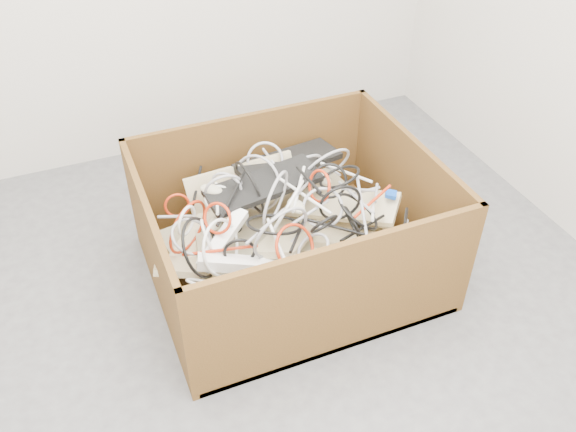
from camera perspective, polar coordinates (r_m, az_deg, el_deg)
name	(u,v)px	position (r m, az deg, el deg)	size (l,w,h in m)	color
ground	(272,332)	(2.43, -1.54, -10.83)	(3.00, 3.00, 0.00)	#48484A
room_shell	(264,21)	(1.68, -2.30, 17.80)	(3.04, 3.04, 2.50)	beige
cardboard_box	(286,249)	(2.56, -0.14, -3.08)	(1.13, 0.94, 0.55)	#3F290F
keyboard_pile	(291,216)	(2.51, 0.26, 0.05)	(1.10, 0.80, 0.32)	beige
mice_scatter	(280,218)	(2.38, -0.79, -0.20)	(0.62, 0.54, 0.18)	#BBB597
power_strip_left	(223,239)	(2.30, -6.10, -2.16)	(0.29, 0.05, 0.04)	white
power_strip_right	(239,264)	(2.24, -4.58, -4.51)	(0.31, 0.06, 0.04)	white
vga_plug	(391,194)	(2.50, 9.59, 2.02)	(0.04, 0.04, 0.02)	blue
cable_tangle	(272,207)	(2.37, -1.52, 0.84)	(0.95, 0.77, 0.46)	black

